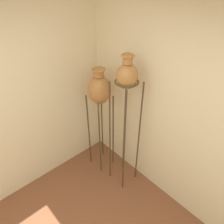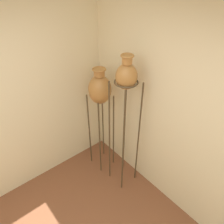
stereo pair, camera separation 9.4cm
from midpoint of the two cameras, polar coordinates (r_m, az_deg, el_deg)
name	(u,v)px [view 2 (the right image)]	position (r m, az deg, el deg)	size (l,w,h in m)	color
wall_right	(217,136)	(2.38, 26.84, -5.72)	(0.06, 7.71, 2.70)	beige
vase_stand_tall	(126,84)	(2.47, 4.80, 7.35)	(0.29, 0.29, 1.95)	#473823
vase_stand_medium	(100,91)	(2.86, -2.23, 5.42)	(0.30, 0.30, 1.66)	#473823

